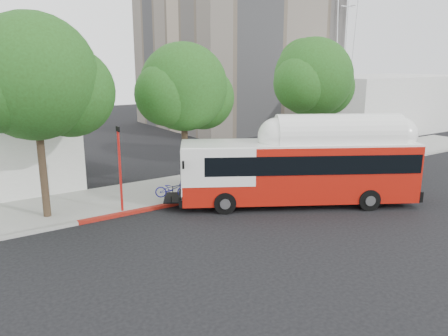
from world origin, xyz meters
name	(u,v)px	position (x,y,z in m)	size (l,w,h in m)	color
ground	(261,216)	(0.00, 0.00, 0.00)	(120.00, 120.00, 0.00)	black
sidewalk	(196,185)	(0.00, 6.50, 0.07)	(60.00, 5.00, 0.15)	gray
curb_strip	(219,195)	(0.00, 3.90, 0.07)	(60.00, 0.30, 0.15)	gray
red_curb_segment	(172,204)	(-3.00, 3.90, 0.08)	(10.00, 0.32, 0.16)	maroon
street_tree_left	(45,82)	(-8.53, 5.56, 6.60)	(6.67, 5.80, 9.74)	#2D2116
street_tree_mid	(189,90)	(-0.59, 6.06, 5.91)	(5.75, 5.00, 8.62)	#2D2116
street_tree_right	(317,80)	(9.44, 5.86, 6.26)	(6.21, 5.40, 9.18)	#2D2116
horizon_block	(379,102)	(30.00, 16.00, 3.00)	(20.00, 12.00, 6.00)	silver
transit_bus	(300,171)	(2.81, 0.31, 1.83)	(12.62, 8.55, 3.92)	#AB150B
signal_pole	(120,170)	(-5.65, 4.23, 2.29)	(0.13, 0.42, 4.46)	red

